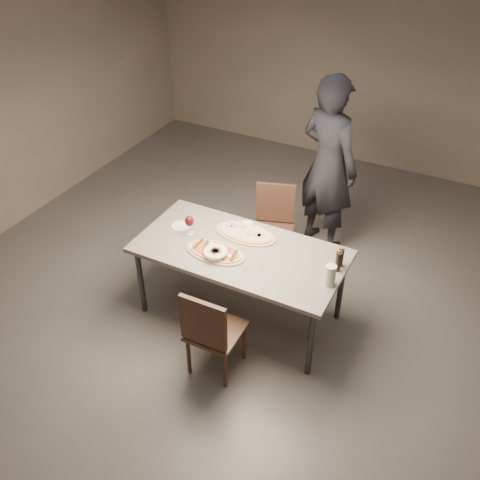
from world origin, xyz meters
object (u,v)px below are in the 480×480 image
at_px(bread_basket, 215,253).
at_px(pepper_mill_left, 341,257).
at_px(carafe, 330,275).
at_px(diner, 328,165).
at_px(ham_pizza, 246,233).
at_px(zucchini_pizza, 215,252).
at_px(dining_table, 240,255).
at_px(chair_far, 274,222).
at_px(chair_near, 211,330).

distance_m(bread_basket, pepper_mill_left, 1.03).
xyz_separation_m(carafe, diner, (-0.57, 1.51, 0.10)).
xyz_separation_m(ham_pizza, diner, (0.32, 1.22, 0.18)).
bearing_deg(ham_pizza, diner, 83.50).
bearing_deg(diner, carafe, 132.64).
distance_m(zucchini_pizza, bread_basket, 0.06).
height_order(dining_table, diner, diner).
xyz_separation_m(ham_pizza, carafe, (0.89, -0.30, 0.08)).
distance_m(zucchini_pizza, carafe, 0.99).
bearing_deg(diner, chair_far, 81.27).
xyz_separation_m(dining_table, diner, (0.26, 1.43, 0.25)).
bearing_deg(zucchini_pizza, chair_near, -50.84).
height_order(ham_pizza, chair_near, chair_near).
height_order(carafe, chair_near, carafe).
xyz_separation_m(bread_basket, pepper_mill_left, (0.96, 0.37, 0.04)).
bearing_deg(zucchini_pizza, pepper_mill_left, 31.84).
bearing_deg(carafe, diner, 110.50).
bearing_deg(chair_near, carafe, 40.90).
xyz_separation_m(carafe, chair_far, (-0.90, 0.96, -0.36)).
height_order(ham_pizza, diner, diner).
distance_m(dining_table, bread_basket, 0.25).
height_order(dining_table, pepper_mill_left, pepper_mill_left).
distance_m(zucchini_pizza, ham_pizza, 0.37).
bearing_deg(pepper_mill_left, diner, 114.29).
bearing_deg(ham_pizza, zucchini_pizza, -97.60).
bearing_deg(chair_near, zucchini_pizza, 114.59).
bearing_deg(chair_far, chair_near, 78.47).
bearing_deg(diner, bread_basket, 98.44).
bearing_deg(carafe, ham_pizza, 161.48).
relative_size(pepper_mill_left, chair_near, 0.21).
relative_size(dining_table, chair_far, 2.08).
height_order(ham_pizza, bread_basket, bread_basket).
distance_m(zucchini_pizza, diner, 1.64).
bearing_deg(chair_far, dining_table, 76.44).
bearing_deg(diner, zucchini_pizza, 97.09).
xyz_separation_m(zucchini_pizza, bread_basket, (0.03, -0.05, 0.03)).
relative_size(ham_pizza, carafe, 3.13).
height_order(zucchini_pizza, chair_far, chair_far).
relative_size(chair_near, chair_far, 1.00).
height_order(dining_table, carafe, carafe).
height_order(ham_pizza, pepper_mill_left, pepper_mill_left).
bearing_deg(dining_table, pepper_mill_left, 12.23).
height_order(chair_near, diner, diner).
height_order(zucchini_pizza, chair_near, chair_near).
relative_size(ham_pizza, diner, 0.30).
height_order(chair_far, diner, diner).
height_order(carafe, chair_far, carafe).
xyz_separation_m(carafe, chair_near, (-0.72, -0.64, -0.36)).
height_order(ham_pizza, carafe, carafe).
distance_m(pepper_mill_left, carafe, 0.26).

